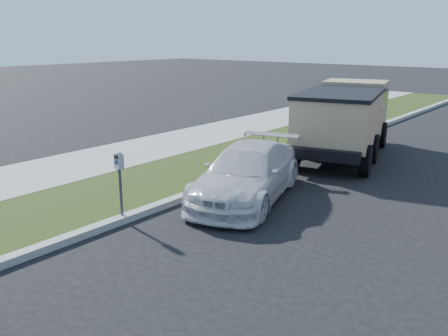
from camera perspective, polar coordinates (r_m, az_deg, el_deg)
The scene contains 5 objects.
ground at distance 9.45m, azimuth 2.79°, elevation -8.55°, with size 120.00×120.00×0.00m, color black.
streetside at distance 14.44m, azimuth -10.38°, elevation 0.03°, with size 6.12×50.00×0.15m.
parking_meter at distance 10.18m, azimuth -12.48°, elevation -0.19°, with size 0.20×0.14×1.42m.
white_wagon at distance 11.61m, azimuth 2.97°, elevation -0.52°, with size 1.83×4.50×1.31m, color silver.
dump_truck at distance 16.39m, azimuth 14.37°, elevation 6.07°, with size 3.68×6.30×2.33m.
Camera 1 is at (5.09, -6.98, 3.84)m, focal length 38.00 mm.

